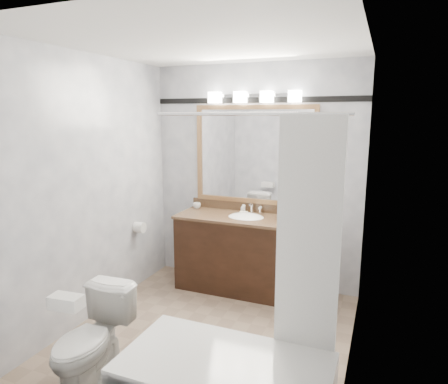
# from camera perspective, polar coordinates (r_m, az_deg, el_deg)

# --- Properties ---
(room) EXTENTS (2.42, 2.62, 2.52)m
(room) POSITION_cam_1_polar(r_m,az_deg,el_deg) (3.35, -2.44, -0.99)
(room) COLOR gray
(room) RESTS_ON ground
(vanity) EXTENTS (1.53, 0.58, 0.97)m
(vanity) POSITION_cam_1_polar(r_m,az_deg,el_deg) (4.48, 3.10, -8.60)
(vanity) COLOR black
(vanity) RESTS_ON ground
(mirror) EXTENTS (1.40, 0.04, 1.10)m
(mirror) POSITION_cam_1_polar(r_m,az_deg,el_deg) (4.49, 4.35, 5.30)
(mirror) COLOR #A97A4C
(mirror) RESTS_ON room
(vanity_light_bar) EXTENTS (1.02, 0.14, 0.12)m
(vanity_light_bar) POSITION_cam_1_polar(r_m,az_deg,el_deg) (4.42, 4.25, 13.42)
(vanity_light_bar) COLOR silver
(vanity_light_bar) RESTS_ON room
(accent_stripe) EXTENTS (2.40, 0.01, 0.06)m
(accent_stripe) POSITION_cam_1_polar(r_m,az_deg,el_deg) (4.49, 4.51, 12.96)
(accent_stripe) COLOR black
(accent_stripe) RESTS_ON room
(bathtub) EXTENTS (1.30, 0.75, 1.96)m
(bathtub) POSITION_cam_1_polar(r_m,az_deg,el_deg) (2.79, 0.73, -25.73)
(bathtub) COLOR white
(bathtub) RESTS_ON ground
(tp_roll) EXTENTS (0.11, 0.12, 0.12)m
(tp_roll) POSITION_cam_1_polar(r_m,az_deg,el_deg) (4.59, -11.97, -4.96)
(tp_roll) COLOR white
(tp_roll) RESTS_ON room
(toilet) EXTENTS (0.42, 0.70, 0.70)m
(toilet) POSITION_cam_1_polar(r_m,az_deg,el_deg) (3.21, -18.51, -19.48)
(toilet) COLOR white
(toilet) RESTS_ON ground
(tissue_box) EXTENTS (0.22, 0.14, 0.09)m
(tissue_box) POSITION_cam_1_polar(r_m,az_deg,el_deg) (2.90, -21.63, -14.39)
(tissue_box) COLOR white
(tissue_box) RESTS_ON toilet
(coffee_maker) EXTENTS (0.18, 0.22, 0.34)m
(coffee_maker) POSITION_cam_1_polar(r_m,az_deg,el_deg) (4.15, 9.37, -1.93)
(coffee_maker) COLOR black
(coffee_maker) RESTS_ON vanity
(cup_left) EXTENTS (0.09, 0.09, 0.07)m
(cup_left) POSITION_cam_1_polar(r_m,az_deg,el_deg) (4.73, -3.90, -1.95)
(cup_left) COLOR white
(cup_left) RESTS_ON vanity
(soap_bottle_a) EXTENTS (0.04, 0.05, 0.09)m
(soap_bottle_a) POSITION_cam_1_polar(r_m,az_deg,el_deg) (4.55, 2.73, -2.34)
(soap_bottle_a) COLOR white
(soap_bottle_a) RESTS_ON vanity
(soap_bar) EXTENTS (0.08, 0.05, 0.03)m
(soap_bar) POSITION_cam_1_polar(r_m,az_deg,el_deg) (4.49, 2.83, -2.96)
(soap_bar) COLOR beige
(soap_bar) RESTS_ON vanity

